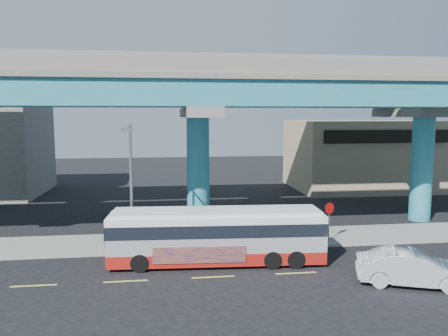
{
  "coord_description": "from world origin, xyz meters",
  "views": [
    {
      "loc": [
        -2.04,
        -19.82,
        7.49
      ],
      "look_at": [
        1.09,
        4.0,
        4.61
      ],
      "focal_mm": 35.0,
      "sensor_mm": 36.0,
      "label": 1
    }
  ],
  "objects": [
    {
      "name": "sidewalk",
      "position": [
        0.0,
        5.5,
        0.07
      ],
      "size": [
        70.0,
        4.0,
        0.15
      ],
      "primitive_type": "cube",
      "color": "gray",
      "rests_on": "ground"
    },
    {
      "name": "ground",
      "position": [
        0.0,
        0.0,
        0.0
      ],
      "size": [
        120.0,
        120.0,
        0.0
      ],
      "primitive_type": "plane",
      "color": "black",
      "rests_on": "ground"
    },
    {
      "name": "lane_markings",
      "position": [
        -0.0,
        -0.3,
        0.01
      ],
      "size": [
        58.0,
        0.12,
        0.01
      ],
      "color": "#D8C64C",
      "rests_on": "ground"
    },
    {
      "name": "building_beige",
      "position": [
        18.0,
        22.98,
        3.51
      ],
      "size": [
        14.0,
        10.23,
        7.0
      ],
      "color": "tan",
      "rests_on": "ground"
    },
    {
      "name": "stop_sign",
      "position": [
        7.34,
        4.18,
        1.8
      ],
      "size": [
        0.66,
        0.29,
        2.32
      ],
      "rotation": [
        0.0,
        0.0,
        -0.01
      ],
      "color": "gray",
      "rests_on": "sidewalk"
    },
    {
      "name": "transit_bus",
      "position": [
        0.42,
        1.62,
        1.53
      ],
      "size": [
        10.98,
        2.98,
        2.78
      ],
      "rotation": [
        0.0,
        0.0,
        -0.06
      ],
      "color": "maroon",
      "rests_on": "ground"
    },
    {
      "name": "street_lamp",
      "position": [
        -4.0,
        3.46,
        4.7
      ],
      "size": [
        0.5,
        2.3,
        6.92
      ],
      "color": "gray",
      "rests_on": "sidewalk"
    },
    {
      "name": "viaduct",
      "position": [
        -0.0,
        9.11,
        9.14
      ],
      "size": [
        52.0,
        12.4,
        11.7
      ],
      "color": "teal",
      "rests_on": "ground"
    },
    {
      "name": "sedan",
      "position": [
        8.67,
        -2.4,
        0.78
      ],
      "size": [
        4.73,
        5.83,
        1.57
      ],
      "primitive_type": "imported",
      "rotation": [
        0.0,
        0.0,
        1.22
      ],
      "color": "#B8B9BE",
      "rests_on": "ground"
    }
  ]
}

